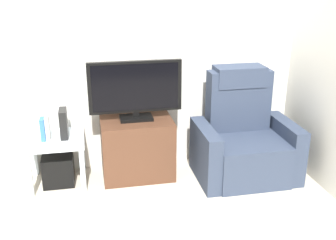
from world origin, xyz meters
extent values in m
plane|color=beige|center=(0.00, 0.00, 0.00)|extent=(6.40, 6.40, 0.00)
cube|color=silver|center=(0.00, 1.13, 1.30)|extent=(6.40, 0.06, 2.60)
cube|color=#4C2D1E|center=(0.13, 0.83, 0.30)|extent=(0.70, 0.49, 0.60)
cube|color=black|center=(0.13, 0.59, 0.42)|extent=(0.65, 0.02, 0.02)
cube|color=black|center=(0.13, 0.64, 0.46)|extent=(0.34, 0.11, 0.04)
cube|color=black|center=(0.13, 0.85, 0.62)|extent=(0.32, 0.20, 0.03)
cube|color=black|center=(0.13, 0.85, 0.66)|extent=(0.06, 0.04, 0.05)
cube|color=black|center=(0.13, 0.85, 0.93)|extent=(0.90, 0.05, 0.50)
cube|color=black|center=(0.13, 0.82, 0.93)|extent=(0.83, 0.01, 0.45)
cube|color=#2D384C|center=(1.19, 0.58, 0.21)|extent=(0.70, 0.72, 0.42)
cube|color=#2D384C|center=(1.19, 0.85, 0.73)|extent=(0.64, 0.20, 0.62)
cube|color=#2D384C|center=(1.19, 0.87, 0.98)|extent=(0.50, 0.26, 0.20)
cube|color=#2D384C|center=(0.77, 0.58, 0.28)|extent=(0.14, 0.68, 0.56)
cube|color=#2D384C|center=(1.61, 0.58, 0.28)|extent=(0.14, 0.68, 0.56)
cube|color=silver|center=(-0.65, 0.82, 0.46)|extent=(0.54, 0.54, 0.04)
cube|color=silver|center=(-0.89, 0.58, 0.22)|extent=(0.04, 0.04, 0.44)
cube|color=silver|center=(-0.41, 0.58, 0.22)|extent=(0.04, 0.04, 0.44)
cube|color=silver|center=(-0.89, 1.06, 0.22)|extent=(0.04, 0.04, 0.44)
cube|color=silver|center=(-0.41, 1.06, 0.22)|extent=(0.04, 0.04, 0.44)
cube|color=black|center=(-0.65, 0.82, 0.15)|extent=(0.30, 0.30, 0.30)
cube|color=#3366B2|center=(-0.75, 0.80, 0.58)|extent=(0.04, 0.12, 0.21)
cube|color=white|center=(-0.71, 0.80, 0.59)|extent=(0.03, 0.11, 0.23)
cube|color=black|center=(-0.56, 0.83, 0.62)|extent=(0.07, 0.20, 0.28)
camera|label=1|loc=(-0.31, -2.91, 1.98)|focal=43.63mm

